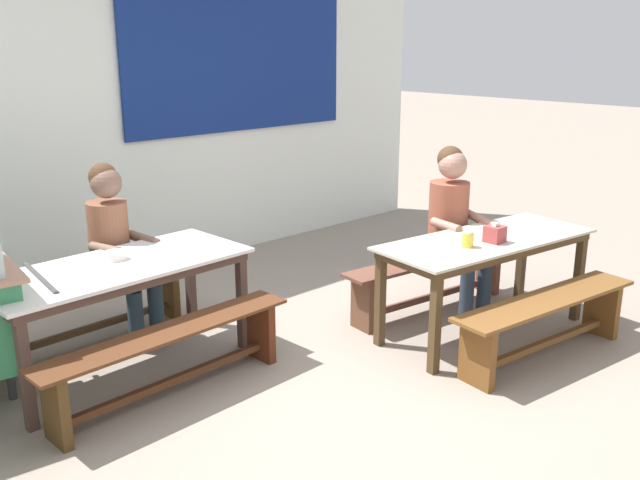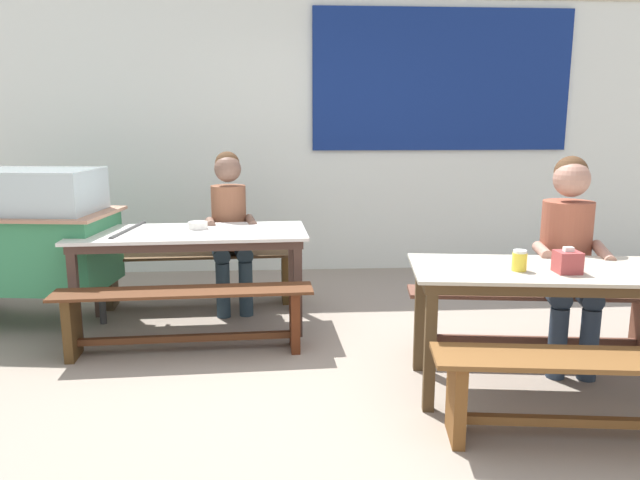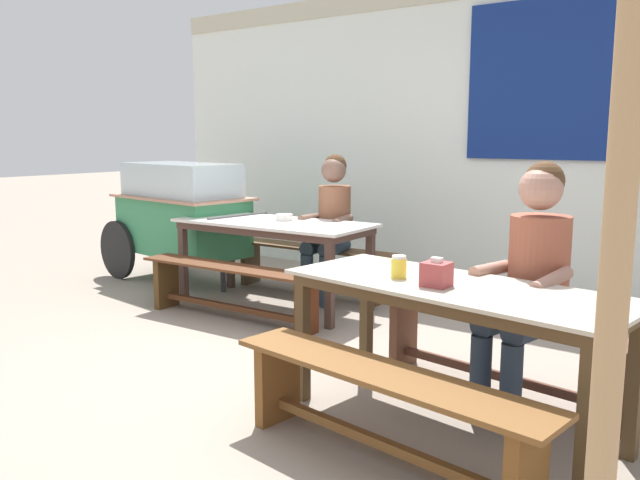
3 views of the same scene
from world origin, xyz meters
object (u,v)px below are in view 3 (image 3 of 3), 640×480
wooden_support_post (619,224)px  food_cart (181,212)px  bench_far_front (231,285)px  person_center_facing (331,218)px  dining_table_far (274,230)px  bench_near_front (382,403)px  condiment_jar (399,267)px  bench_far_back (311,262)px  bench_near_back (505,345)px  soup_bowl (284,217)px  tissue_box (436,274)px  person_right_near_table (532,270)px  dining_table_near (454,299)px

wooden_support_post → food_cart: bearing=151.0°
bench_far_front → person_center_facing: person_center_facing is taller
dining_table_far → bench_near_front: size_ratio=1.07×
dining_table_far → condiment_jar: condiment_jar is taller
bench_far_back → condiment_jar: (1.99, -1.87, 0.50)m
bench_far_back → condiment_jar: condiment_jar is taller
dining_table_far → food_cart: food_cart is taller
bench_near_back → condiment_jar: (-0.36, -0.58, 0.50)m
person_center_facing → soup_bowl: person_center_facing is taller
bench_far_front → wooden_support_post: wooden_support_post is taller
bench_near_front → food_cart: 4.09m
dining_table_far → bench_near_back: dining_table_far is taller
food_cart → soup_bowl: bearing=-3.1°
person_center_facing → wooden_support_post: 4.13m
food_cart → tissue_box: size_ratio=13.33×
bench_near_back → wooden_support_post: 2.06m
dining_table_far → bench_far_front: size_ratio=1.01×
dining_table_far → bench_near_back: 2.47m
soup_bowl → bench_near_back: bearing=-20.0°
bench_near_back → condiment_jar: condiment_jar is taller
bench_far_front → food_cart: food_cart is taller
food_cart → person_right_near_table: person_right_near_table is taller
person_center_facing → condiment_jar: 2.50m
food_cart → dining_table_near: bearing=-22.0°
bench_far_back → bench_far_front: same height
bench_far_back → wooden_support_post: wooden_support_post is taller
food_cart → condiment_jar: size_ratio=16.31×
bench_far_front → soup_bowl: (0.02, 0.65, 0.48)m
dining_table_far → food_cart: bearing=172.9°
bench_near_back → person_right_near_table: size_ratio=1.26×
bench_far_front → wooden_support_post: size_ratio=0.70×
tissue_box → dining_table_far: bearing=148.0°
dining_table_near → bench_far_front: size_ratio=1.04×
dining_table_far → person_center_facing: size_ratio=1.34×
dining_table_near → dining_table_far: bearing=150.3°
soup_bowl → wooden_support_post: bearing=-37.8°
dining_table_near → bench_near_front: dining_table_near is taller
person_right_near_table → bench_far_back: bearing=151.2°
bench_near_front → wooden_support_post: size_ratio=0.66×
dining_table_far → tissue_box: (2.21, -1.38, 0.13)m
bench_far_front → food_cart: 1.61m
bench_near_back → wooden_support_post: size_ratio=0.68×
dining_table_far → food_cart: size_ratio=0.92×
bench_near_front → food_cart: (-3.54, 2.01, 0.41)m
person_right_near_table → bench_near_back: bearing=150.6°
food_cart → tissue_box: food_cart is taller
bench_near_front → person_center_facing: (-1.94, 2.33, 0.44)m
bench_near_front → person_right_near_table: size_ratio=1.23×
bench_near_back → wooden_support_post: (0.88, -1.62, 0.93)m
soup_bowl → bench_far_front: bearing=-91.6°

